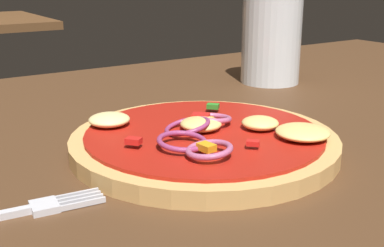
# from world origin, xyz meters

# --- Properties ---
(dining_table) EXTENTS (1.37, 0.83, 0.03)m
(dining_table) POSITION_xyz_m (0.00, 0.00, 0.01)
(dining_table) COLOR #4C301C
(dining_table) RESTS_ON ground
(pizza) EXTENTS (0.24, 0.24, 0.03)m
(pizza) POSITION_xyz_m (-0.04, -0.01, 0.04)
(pizza) COLOR tan
(pizza) RESTS_ON dining_table
(fork) EXTENTS (0.15, 0.03, 0.00)m
(fork) POSITION_xyz_m (-0.22, -0.04, 0.03)
(fork) COLOR silver
(fork) RESTS_ON dining_table
(beer_glass) EXTENTS (0.08, 0.08, 0.13)m
(beer_glass) POSITION_xyz_m (0.20, 0.18, 0.08)
(beer_glass) COLOR silver
(beer_glass) RESTS_ON dining_table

